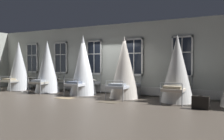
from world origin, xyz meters
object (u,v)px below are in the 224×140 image
(cot_fifth, at_px, (177,69))
(suitcase_dark, at_px, (201,103))
(cot_first, at_px, (19,66))
(cot_second, at_px, (47,67))
(cot_third, at_px, (83,66))
(cot_fourth, at_px, (124,68))

(cot_fifth, distance_m, suitcase_dark, 1.92)
(cot_first, relative_size, cot_second, 1.02)
(cot_third, bearing_deg, cot_fifth, -88.49)
(cot_second, xyz_separation_m, cot_fourth, (4.52, 0.06, 0.01))
(cot_fifth, height_order, suitcase_dark, cot_fifth)
(cot_second, height_order, cot_fifth, cot_second)
(cot_fifth, relative_size, suitcase_dark, 4.71)
(cot_fourth, bearing_deg, suitcase_dark, -108.45)
(suitcase_dark, bearing_deg, cot_fifth, 137.24)
(cot_fourth, height_order, suitcase_dark, cot_fourth)
(cot_third, xyz_separation_m, suitcase_dark, (5.67, -1.14, -1.19))
(cot_fourth, xyz_separation_m, cot_fifth, (2.33, 0.03, -0.03))
(cot_first, bearing_deg, cot_fourth, -90.21)
(cot_fifth, xyz_separation_m, suitcase_dark, (1.09, -1.14, -1.09))
(cot_third, bearing_deg, suitcase_dark, -99.91)
(cot_fifth, bearing_deg, cot_second, 89.37)
(cot_second, height_order, suitcase_dark, cot_second)
(cot_first, bearing_deg, cot_third, -89.98)
(cot_second, xyz_separation_m, cot_third, (2.27, 0.09, 0.08))
(cot_first, xyz_separation_m, cot_fourth, (6.80, -0.01, -0.02))
(cot_fourth, distance_m, cot_fifth, 2.33)
(cot_first, relative_size, cot_fifth, 1.03)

